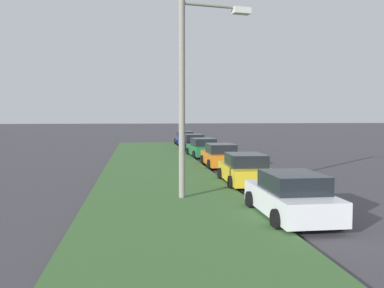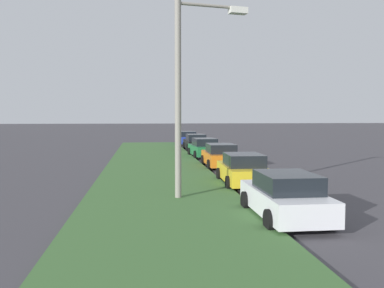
{
  "view_description": "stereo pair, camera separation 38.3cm",
  "coord_description": "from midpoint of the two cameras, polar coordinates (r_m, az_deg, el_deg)",
  "views": [
    {
      "loc": [
        -7.81,
        9.36,
        3.25
      ],
      "look_at": [
        17.19,
        6.04,
        1.49
      ],
      "focal_mm": 39.32,
      "sensor_mm": 36.0,
      "label": 1
    },
    {
      "loc": [
        -7.86,
        8.98,
        3.25
      ],
      "look_at": [
        17.19,
        6.04,
        1.49
      ],
      "focal_mm": 39.32,
      "sensor_mm": 36.0,
      "label": 2
    }
  ],
  "objects": [
    {
      "name": "grass_median",
      "position": [
        18.14,
        -4.5,
        -6.15
      ],
      "size": [
        60.0,
        6.0,
        0.12
      ],
      "primitive_type": "cube",
      "color": "#3D6633",
      "rests_on": "ground"
    },
    {
      "name": "parked_car_black",
      "position": [
        38.77,
        -0.1,
        0.24
      ],
      "size": [
        4.34,
        2.09,
        1.47
      ],
      "rotation": [
        0.0,
        0.0,
        0.02
      ],
      "color": "black",
      "rests_on": "ground"
    },
    {
      "name": "parked_car_blue",
      "position": [
        45.38,
        -1.24,
        0.78
      ],
      "size": [
        4.32,
        2.05,
        1.47
      ],
      "rotation": [
        0.0,
        0.0,
        -0.01
      ],
      "color": "#23389E",
      "rests_on": "ground"
    },
    {
      "name": "parked_car_green",
      "position": [
        32.05,
        1.13,
        -0.55
      ],
      "size": [
        4.39,
        2.2,
        1.47
      ],
      "rotation": [
        0.0,
        0.0,
        0.05
      ],
      "color": "#1E6B38",
      "rests_on": "ground"
    },
    {
      "name": "parked_car_yellow",
      "position": [
        19.54,
        6.64,
        -3.49
      ],
      "size": [
        4.35,
        2.12,
        1.47
      ],
      "rotation": [
        0.0,
        0.0,
        -0.03
      ],
      "color": "gold",
      "rests_on": "ground"
    },
    {
      "name": "streetlight",
      "position": [
        15.9,
        -0.85,
        8.1
      ],
      "size": [
        0.8,
        2.86,
        7.5
      ],
      "color": "gray",
      "rests_on": "ground"
    },
    {
      "name": "parked_car_white",
      "position": [
        13.46,
        12.47,
        -6.95
      ],
      "size": [
        4.31,
        2.03,
        1.47
      ],
      "rotation": [
        0.0,
        0.0,
        0.0
      ],
      "color": "silver",
      "rests_on": "ground"
    },
    {
      "name": "parked_car_orange",
      "position": [
        25.98,
        3.44,
        -1.62
      ],
      "size": [
        4.31,
        2.04,
        1.47
      ],
      "rotation": [
        0.0,
        0.0,
        -0.01
      ],
      "color": "orange",
      "rests_on": "ground"
    }
  ]
}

